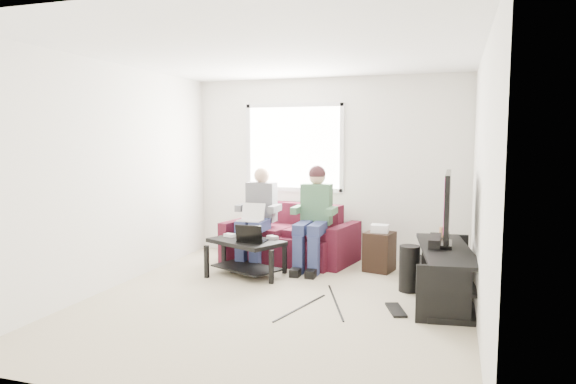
{
  "coord_description": "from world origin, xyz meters",
  "views": [
    {
      "loc": [
        1.76,
        -5.0,
        1.74
      ],
      "look_at": [
        -0.06,
        0.6,
        1.12
      ],
      "focal_mm": 32.0,
      "sensor_mm": 36.0,
      "label": 1
    }
  ],
  "objects": [
    {
      "name": "console_white",
      "position": [
        1.7,
        0.29,
        0.32
      ],
      "size": [
        0.3,
        0.22,
        0.06
      ],
      "primitive_type": "cube",
      "color": "silver",
      "rests_on": "tv_stand"
    },
    {
      "name": "floor",
      "position": [
        0.0,
        0.0,
        0.0
      ],
      "size": [
        4.5,
        4.5,
        0.0
      ],
      "primitive_type": "plane",
      "color": "#B2A98B",
      "rests_on": "ground"
    },
    {
      "name": "laptop_silver",
      "position": [
        -0.81,
        1.29,
        0.7
      ],
      "size": [
        0.39,
        0.35,
        0.24
      ],
      "primitive_type": null,
      "rotation": [
        0.0,
        0.0,
        -0.53
      ],
      "color": "silver",
      "rests_on": "person_left"
    },
    {
      "name": "controller_a",
      "position": [
        -1.0,
        1.02,
        0.48
      ],
      "size": [
        0.16,
        0.13,
        0.04
      ],
      "primitive_type": "cube",
      "rotation": [
        0.0,
        0.0,
        -0.29
      ],
      "color": "silver",
      "rests_on": "coffee_table"
    },
    {
      "name": "sofa",
      "position": [
        -0.41,
        1.82,
        0.3
      ],
      "size": [
        1.87,
        1.08,
        0.8
      ],
      "color": "#4D131F",
      "rests_on": "floor"
    },
    {
      "name": "console_black",
      "position": [
        1.7,
        0.64,
        0.33
      ],
      "size": [
        0.38,
        0.3,
        0.07
      ],
      "primitive_type": "cube",
      "color": "black",
      "rests_on": "tv_stand"
    },
    {
      "name": "drink_cup",
      "position": [
        1.65,
        1.32,
        0.62
      ],
      "size": [
        0.08,
        0.08,
        0.12
      ],
      "primitive_type": "cylinder",
      "color": "#A37046",
      "rests_on": "tv_stand"
    },
    {
      "name": "controller_b",
      "position": [
        -0.82,
        1.08,
        0.48
      ],
      "size": [
        0.16,
        0.13,
        0.04
      ],
      "primitive_type": "cube",
      "rotation": [
        0.0,
        0.0,
        -0.37
      ],
      "color": "black",
      "rests_on": "coffee_table"
    },
    {
      "name": "tv",
      "position": [
        1.7,
        0.79,
        1.02
      ],
      "size": [
        0.12,
        1.1,
        0.81
      ],
      "color": "black",
      "rests_on": "tv_stand"
    },
    {
      "name": "wall_left",
      "position": [
        -2.0,
        0.0,
        1.3
      ],
      "size": [
        0.0,
        4.5,
        4.5
      ],
      "primitive_type": "plane",
      "rotation": [
        1.57,
        0.0,
        1.57
      ],
      "color": "silver",
      "rests_on": "floor"
    },
    {
      "name": "laptop_black",
      "position": [
        -0.6,
        0.82,
        0.58
      ],
      "size": [
        0.4,
        0.34,
        0.24
      ],
      "primitive_type": null,
      "rotation": [
        0.0,
        0.0,
        -0.33
      ],
      "color": "black",
      "rests_on": "coffee_table"
    },
    {
      "name": "person_left",
      "position": [
        -0.81,
        1.53,
        0.72
      ],
      "size": [
        0.4,
        0.7,
        1.33
      ],
      "color": "navy",
      "rests_on": "sofa"
    },
    {
      "name": "wall_front",
      "position": [
        0.0,
        -2.25,
        1.3
      ],
      "size": [
        4.5,
        0.0,
        4.5
      ],
      "primitive_type": "plane",
      "rotation": [
        -1.57,
        0.0,
        0.0
      ],
      "color": "silver",
      "rests_on": "floor"
    },
    {
      "name": "person_right",
      "position": [
        -0.01,
        1.55,
        0.78
      ],
      "size": [
        0.4,
        0.71,
        1.37
      ],
      "color": "navy",
      "rests_on": "sofa"
    },
    {
      "name": "keyboard_floor",
      "position": [
        1.24,
        0.11,
        0.01
      ],
      "size": [
        0.27,
        0.44,
        0.02
      ],
      "primitive_type": "cube",
      "rotation": [
        0.0,
        0.0,
        0.33
      ],
      "color": "black",
      "rests_on": "floor"
    },
    {
      "name": "controller_c",
      "position": [
        -0.42,
        1.05,
        0.48
      ],
      "size": [
        0.17,
        0.15,
        0.04
      ],
      "primitive_type": "cube",
      "rotation": [
        0.0,
        0.0,
        -0.55
      ],
      "color": "gray",
      "rests_on": "coffee_table"
    },
    {
      "name": "wall_right",
      "position": [
        2.0,
        0.0,
        1.3
      ],
      "size": [
        0.0,
        4.5,
        4.5
      ],
      "primitive_type": "plane",
      "rotation": [
        1.57,
        0.0,
        -1.57
      ],
      "color": "silver",
      "rests_on": "floor"
    },
    {
      "name": "coffee_table",
      "position": [
        -0.72,
        0.9,
        0.34
      ],
      "size": [
        1.07,
        0.9,
        0.46
      ],
      "color": "black",
      "rests_on": "floor"
    },
    {
      "name": "ceiling",
      "position": [
        0.0,
        0.0,
        2.6
      ],
      "size": [
        4.5,
        4.5,
        0.0
      ],
      "primitive_type": "plane",
      "rotation": [
        3.14,
        0.0,
        0.0
      ],
      "color": "white",
      "rests_on": "wall_back"
    },
    {
      "name": "wall_back",
      "position": [
        0.0,
        2.25,
        1.3
      ],
      "size": [
        4.5,
        0.0,
        4.5
      ],
      "primitive_type": "plane",
      "rotation": [
        1.57,
        0.0,
        0.0
      ],
      "color": "silver",
      "rests_on": "floor"
    },
    {
      "name": "soundbar",
      "position": [
        1.58,
        0.79,
        0.61
      ],
      "size": [
        0.12,
        0.5,
        0.1
      ],
      "primitive_type": "cube",
      "color": "black",
      "rests_on": "tv_stand"
    },
    {
      "name": "subwoofer",
      "position": [
        1.31,
        0.85,
        0.26
      ],
      "size": [
        0.23,
        0.23,
        0.53
      ],
      "primitive_type": "cylinder",
      "color": "black",
      "rests_on": "floor"
    },
    {
      "name": "end_table",
      "position": [
        0.86,
        1.64,
        0.28
      ],
      "size": [
        0.35,
        0.35,
        0.62
      ],
      "color": "black",
      "rests_on": "floor"
    },
    {
      "name": "window",
      "position": [
        -0.5,
        2.23,
        1.6
      ],
      "size": [
        1.48,
        0.04,
        1.28
      ],
      "color": "white",
      "rests_on": "wall_back"
    },
    {
      "name": "tv_stand",
      "position": [
        1.7,
        0.69,
        0.25
      ],
      "size": [
        0.73,
        1.75,
        0.56
      ],
      "color": "black",
      "rests_on": "floor"
    },
    {
      "name": "console_grey",
      "position": [
        1.7,
        0.99,
        0.33
      ],
      "size": [
        0.34,
        0.26,
        0.08
      ],
      "primitive_type": "cube",
      "color": "gray",
      "rests_on": "tv_stand"
    }
  ]
}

